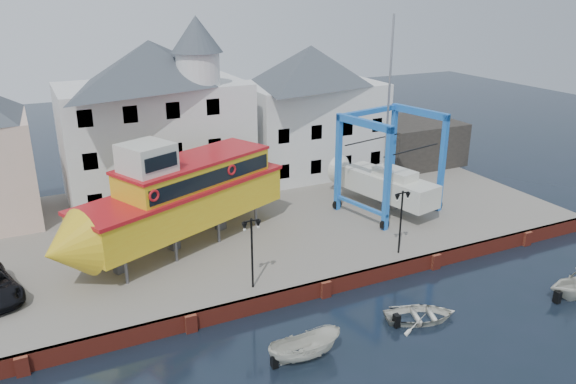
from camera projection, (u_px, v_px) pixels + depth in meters
name	position (u px, v px, depth m)	size (l,w,h in m)	color
ground	(325.00, 296.00, 32.53)	(140.00, 140.00, 0.00)	black
hardstanding	(253.00, 222.00, 41.66)	(44.00, 22.00, 1.00)	slate
quay_wall	(324.00, 288.00, 32.45)	(44.00, 0.47, 1.00)	maroon
building_white_main	(156.00, 118.00, 43.58)	(14.00, 8.30, 14.00)	silver
building_white_right	(310.00, 110.00, 50.01)	(12.00, 8.00, 11.20)	silver
shed_dark	(412.00, 142.00, 53.64)	(8.00, 7.00, 4.00)	black
lamp_post_left	(252.00, 236.00, 30.48)	(1.12, 0.32, 4.20)	black
lamp_post_right	(402.00, 206.00, 34.57)	(1.12, 0.32, 4.20)	black
tour_boat	(171.00, 199.00, 35.05)	(16.95, 10.61, 7.32)	#59595E
travel_lift	(381.00, 177.00, 42.42)	(7.57, 9.69, 14.20)	blue
motorboat_a	(304.00, 358.00, 27.10)	(1.42, 3.76, 1.45)	beige
motorboat_b	(420.00, 320.00, 30.25)	(2.79, 3.90, 0.81)	beige
motorboat_c	(576.00, 297.00, 32.51)	(3.21, 3.72, 1.96)	beige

